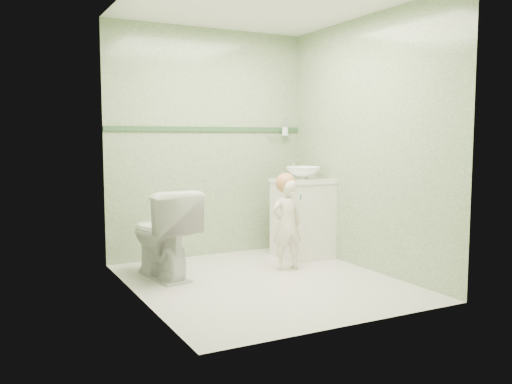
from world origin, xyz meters
TOP-DOWN VIEW (x-y plane):
  - ground at (0.00, 0.00)m, footprint 2.50×2.50m
  - room_shell at (0.00, 0.00)m, footprint 2.50×2.54m
  - trim_stripe at (0.00, 1.24)m, footprint 2.20×0.02m
  - vanity at (0.84, 0.70)m, footprint 0.52×0.50m
  - counter at (0.84, 0.70)m, footprint 0.54×0.52m
  - basin at (0.84, 0.70)m, footprint 0.37×0.37m
  - faucet at (0.84, 0.89)m, footprint 0.03×0.13m
  - cup_holder at (0.89, 1.18)m, footprint 0.26×0.07m
  - toilet at (-0.74, 0.56)m, footprint 0.56×0.85m
  - toddler at (0.41, 0.30)m, footprint 0.33×0.23m
  - hair_cap at (0.41, 0.33)m, footprint 0.19×0.19m
  - teal_toothbrush at (0.47, 0.17)m, footprint 0.11×0.13m

SIDE VIEW (x-z plane):
  - ground at x=0.00m, z-range 0.00..0.00m
  - vanity at x=0.84m, z-range 0.00..0.80m
  - toilet at x=-0.74m, z-range 0.00..0.81m
  - toddler at x=0.41m, z-range 0.00..0.87m
  - teal_toothbrush at x=0.47m, z-range 0.67..0.75m
  - counter at x=0.84m, z-range 0.79..0.83m
  - hair_cap at x=0.41m, z-range 0.74..0.93m
  - basin at x=0.84m, z-range 0.83..0.96m
  - faucet at x=0.84m, z-range 0.88..1.06m
  - room_shell at x=0.00m, z-range 0.00..2.40m
  - cup_holder at x=0.89m, z-range 1.22..1.43m
  - trim_stripe at x=0.00m, z-range 1.33..1.38m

